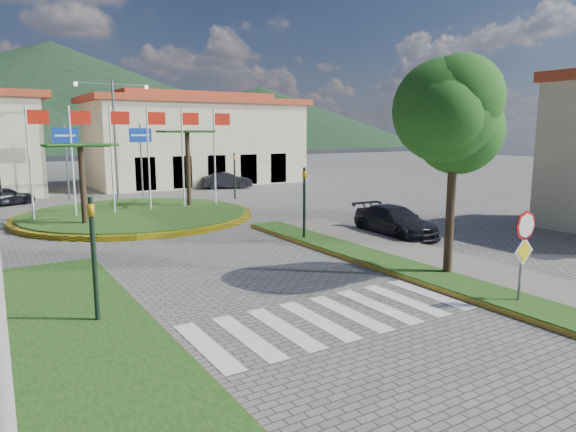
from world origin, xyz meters
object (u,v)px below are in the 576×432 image
car_dark_b (227,180)px  car_side_right (395,221)px  stop_sign (524,242)px  car_dark_a (5,196)px  deciduous_tree (455,116)px  roundabout_island (136,214)px

car_dark_b → car_side_right: bearing=-167.2°
stop_sign → car_dark_a: bearing=110.3°
car_dark_b → deciduous_tree: bearing=-172.8°
car_dark_a → car_side_right: bearing=-166.3°
stop_sign → car_dark_b: stop_sign is taller
car_dark_a → car_side_right: car_side_right is taller
deciduous_tree → car_dark_b: bearing=79.8°
stop_sign → car_side_right: size_ratio=0.57×
stop_sign → deciduous_tree: 4.59m
stop_sign → deciduous_tree: (0.60, 3.04, 3.38)m
deciduous_tree → car_dark_a: 28.72m
deciduous_tree → car_dark_b: 28.26m
car_dark_a → car_side_right: (14.53, -20.15, 0.07)m
stop_sign → deciduous_tree: deciduous_tree is taller
stop_sign → car_dark_b: (5.52, 30.50, -1.12)m
car_dark_a → car_dark_b: car_dark_b is taller
car_dark_b → car_side_right: 21.69m
stop_sign → car_dark_a: stop_sign is taller
roundabout_island → deciduous_tree: deciduous_tree is taller
car_dark_b → roundabout_island: bearing=152.5°
deciduous_tree → car_dark_b: deciduous_tree is taller
deciduous_tree → car_dark_a: bearing=113.5°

